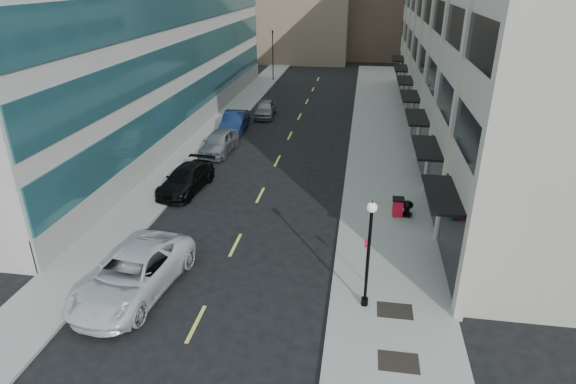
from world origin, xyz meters
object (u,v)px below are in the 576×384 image
(lamppost, at_px, (369,246))
(sign_post, at_px, (367,253))
(traffic_signal, at_px, (273,34))
(car_white_van, at_px, (133,274))
(car_blue_sedan, at_px, (235,122))
(car_grey_sedan, at_px, (265,109))
(urn_planter, at_px, (407,207))
(car_silver_sedan, at_px, (219,142))
(car_black_pickup, at_px, (186,179))
(trash_bin, at_px, (398,206))

(lamppost, bearing_deg, sign_post, 90.00)
(traffic_signal, xyz_separation_m, lamppost, (11.90, -44.00, -2.83))
(car_white_van, distance_m, car_blue_sedan, 22.86)
(car_grey_sedan, relative_size, urn_planter, 5.01)
(car_silver_sedan, bearing_deg, car_black_pickup, -87.51)
(sign_post, bearing_deg, car_silver_sedan, 141.85)
(car_silver_sedan, bearing_deg, sign_post, -51.42)
(car_silver_sedan, distance_m, lamppost, 20.35)
(car_silver_sedan, xyz_separation_m, trash_bin, (12.69, -8.74, -0.13))
(sign_post, bearing_deg, car_white_van, -151.48)
(car_blue_sedan, xyz_separation_m, sign_post, (11.20, -20.71, 0.73))
(car_black_pickup, relative_size, urn_planter, 5.87)
(car_silver_sedan, height_order, urn_planter, car_silver_sedan)
(car_grey_sedan, xyz_separation_m, trash_bin, (11.29, -19.22, -0.05))
(traffic_signal, distance_m, sign_post, 44.18)
(trash_bin, distance_m, lamppost, 8.71)
(car_black_pickup, relative_size, lamppost, 1.11)
(urn_planter, bearing_deg, sign_post, -108.35)
(car_black_pickup, distance_m, urn_planter, 13.36)
(trash_bin, height_order, urn_planter, trash_bin)
(car_black_pickup, bearing_deg, trash_bin, -1.30)
(lamppost, distance_m, sign_post, 2.12)
(car_blue_sedan, height_order, car_grey_sedan, car_blue_sedan)
(car_white_van, height_order, lamppost, lamppost)
(traffic_signal, relative_size, lamppost, 1.50)
(car_black_pickup, relative_size, car_blue_sedan, 1.01)
(sign_post, bearing_deg, car_black_pickup, 159.17)
(car_silver_sedan, xyz_separation_m, urn_planter, (13.20, -8.71, -0.15))
(car_white_van, xyz_separation_m, car_black_pickup, (-1.45, 10.44, -0.15))
(car_blue_sedan, height_order, lamppost, lamppost)
(traffic_signal, height_order, car_white_van, traffic_signal)
(car_white_van, height_order, sign_post, sign_post)
(car_silver_sedan, distance_m, car_grey_sedan, 10.58)
(traffic_signal, xyz_separation_m, car_white_van, (2.30, -44.44, -4.82))
(traffic_signal, distance_m, trash_bin, 38.56)
(car_white_van, height_order, car_grey_sedan, car_white_van)
(traffic_signal, height_order, sign_post, traffic_signal)
(traffic_signal, distance_m, car_silver_sedan, 27.45)
(car_white_van, distance_m, sign_post, 9.85)
(traffic_signal, bearing_deg, sign_post, -74.30)
(car_white_van, relative_size, urn_planter, 7.32)
(traffic_signal, height_order, car_blue_sedan, traffic_signal)
(car_silver_sedan, bearing_deg, urn_planter, -30.47)
(traffic_signal, relative_size, car_silver_sedan, 1.42)
(trash_bin, bearing_deg, sign_post, -102.82)
(trash_bin, xyz_separation_m, urn_planter, (0.51, 0.02, -0.02))
(car_white_van, xyz_separation_m, lamppost, (9.60, 0.44, 1.99))
(trash_bin, bearing_deg, car_black_pickup, 173.76)
(traffic_signal, height_order, trash_bin, traffic_signal)
(sign_post, relative_size, urn_planter, 2.47)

